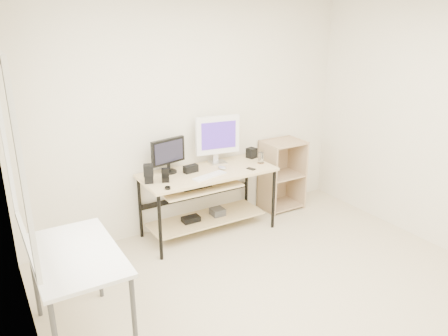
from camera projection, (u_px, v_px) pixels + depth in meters
room at (294, 165)px, 3.28m from camera, size 4.01×4.01×2.62m
desk at (206, 189)px, 4.90m from camera, size 1.50×0.65×0.75m
side_table at (76, 262)px, 3.20m from camera, size 0.60×1.00×0.75m
shelf_unit at (280, 174)px, 5.63m from camera, size 0.50×0.40×0.90m
black_monitor at (168, 153)px, 4.73m from camera, size 0.42×0.17×0.38m
white_imac at (218, 136)px, 5.00m from camera, size 0.53×0.17×0.56m
keyboard at (210, 176)px, 4.67m from camera, size 0.42×0.21×0.01m
mouse at (222, 168)px, 4.89m from camera, size 0.09×0.13×0.04m
center_speaker at (191, 169)px, 4.79m from camera, size 0.17×0.09×0.08m
speaker_left at (149, 173)px, 4.47m from camera, size 0.13×0.13×0.20m
speaker_right at (252, 153)px, 5.28m from camera, size 0.12×0.12×0.12m
audio_controller at (165, 175)px, 4.49m from camera, size 0.09×0.07×0.15m
volume_puck at (168, 188)px, 4.33m from camera, size 0.08×0.08×0.02m
smartphone at (251, 169)px, 4.90m from camera, size 0.08×0.11×0.01m
coaster at (261, 163)px, 5.10m from camera, size 0.11×0.11×0.01m
drinking_glass at (261, 158)px, 5.08m from camera, size 0.08×0.08×0.13m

